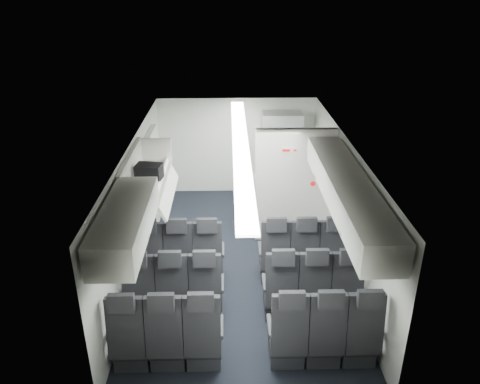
{
  "coord_description": "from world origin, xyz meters",
  "views": [
    {
      "loc": [
        -0.18,
        -6.83,
        4.47
      ],
      "look_at": [
        0.0,
        0.4,
        1.15
      ],
      "focal_mm": 35.0,
      "sensor_mm": 36.0,
      "label": 1
    }
  ],
  "objects_px": {
    "seat_row_mid": "(243,294)",
    "boarding_door": "(154,177)",
    "galley_unit": "(281,156)",
    "carry_on_bag": "(149,172)",
    "seat_row_front": "(241,259)",
    "flight_attendant": "(244,189)",
    "seat_row_rear": "(246,339)"
  },
  "relations": [
    {
      "from": "seat_row_front",
      "to": "seat_row_mid",
      "type": "xyz_separation_m",
      "value": [
        0.0,
        -0.9,
        0.0
      ]
    },
    {
      "from": "seat_row_mid",
      "to": "seat_row_rear",
      "type": "relative_size",
      "value": 1.0
    },
    {
      "from": "seat_row_front",
      "to": "galley_unit",
      "type": "xyz_separation_m",
      "value": [
        0.95,
        3.25,
        0.55
      ]
    },
    {
      "from": "seat_row_mid",
      "to": "carry_on_bag",
      "type": "distance_m",
      "value": 2.28
    },
    {
      "from": "galley_unit",
      "to": "flight_attendant",
      "type": "height_order",
      "value": "galley_unit"
    },
    {
      "from": "seat_row_mid",
      "to": "seat_row_front",
      "type": "bearing_deg",
      "value": 90.0
    },
    {
      "from": "boarding_door",
      "to": "carry_on_bag",
      "type": "relative_size",
      "value": 4.86
    },
    {
      "from": "seat_row_mid",
      "to": "seat_row_rear",
      "type": "height_order",
      "value": "same"
    },
    {
      "from": "seat_row_mid",
      "to": "flight_attendant",
      "type": "distance_m",
      "value": 2.78
    },
    {
      "from": "seat_row_front",
      "to": "seat_row_mid",
      "type": "bearing_deg",
      "value": -90.0
    },
    {
      "from": "seat_row_front",
      "to": "flight_attendant",
      "type": "xyz_separation_m",
      "value": [
        0.09,
        1.85,
        0.38
      ]
    },
    {
      "from": "seat_row_mid",
      "to": "galley_unit",
      "type": "height_order",
      "value": "galley_unit"
    },
    {
      "from": "carry_on_bag",
      "to": "seat_row_mid",
      "type": "bearing_deg",
      "value": -29.93
    },
    {
      "from": "flight_attendant",
      "to": "carry_on_bag",
      "type": "distance_m",
      "value": 2.43
    },
    {
      "from": "seat_row_mid",
      "to": "galley_unit",
      "type": "bearing_deg",
      "value": 77.12
    },
    {
      "from": "seat_row_mid",
      "to": "carry_on_bag",
      "type": "xyz_separation_m",
      "value": [
        -1.38,
        1.12,
        1.42
      ]
    },
    {
      "from": "seat_row_mid",
      "to": "flight_attendant",
      "type": "height_order",
      "value": "flight_attendant"
    },
    {
      "from": "seat_row_front",
      "to": "flight_attendant",
      "type": "height_order",
      "value": "flight_attendant"
    },
    {
      "from": "seat_row_mid",
      "to": "galley_unit",
      "type": "distance_m",
      "value": 4.3
    },
    {
      "from": "seat_row_mid",
      "to": "boarding_door",
      "type": "distance_m",
      "value": 3.45
    },
    {
      "from": "seat_row_rear",
      "to": "flight_attendant",
      "type": "distance_m",
      "value": 3.67
    },
    {
      "from": "galley_unit",
      "to": "boarding_door",
      "type": "bearing_deg",
      "value": -155.72
    },
    {
      "from": "seat_row_front",
      "to": "seat_row_mid",
      "type": "height_order",
      "value": "same"
    },
    {
      "from": "seat_row_mid",
      "to": "flight_attendant",
      "type": "bearing_deg",
      "value": 88.03
    },
    {
      "from": "seat_row_rear",
      "to": "seat_row_mid",
      "type": "bearing_deg",
      "value": 90.0
    },
    {
      "from": "seat_row_rear",
      "to": "boarding_door",
      "type": "bearing_deg",
      "value": 112.87
    },
    {
      "from": "flight_attendant",
      "to": "boarding_door",
      "type": "bearing_deg",
      "value": 82.24
    },
    {
      "from": "seat_row_rear",
      "to": "flight_attendant",
      "type": "height_order",
      "value": "flight_attendant"
    },
    {
      "from": "seat_row_mid",
      "to": "galley_unit",
      "type": "relative_size",
      "value": 1.75
    },
    {
      "from": "galley_unit",
      "to": "carry_on_bag",
      "type": "height_order",
      "value": "carry_on_bag"
    },
    {
      "from": "seat_row_mid",
      "to": "galley_unit",
      "type": "xyz_separation_m",
      "value": [
        0.95,
        4.15,
        0.55
      ]
    },
    {
      "from": "seat_row_front",
      "to": "boarding_door",
      "type": "bearing_deg",
      "value": 128.16
    }
  ]
}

